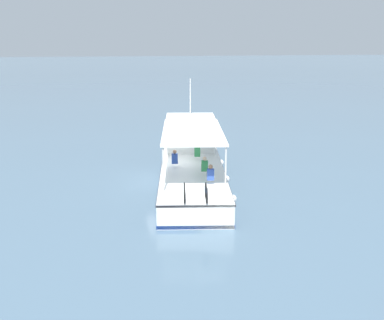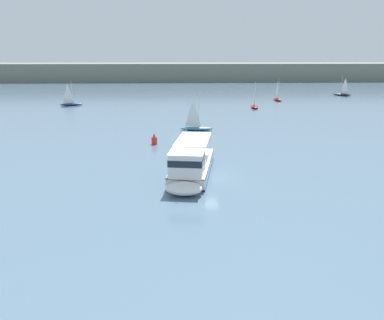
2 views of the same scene
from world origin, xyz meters
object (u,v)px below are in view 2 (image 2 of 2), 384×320
object	(u,v)px
sailboat_horizon_east	(255,105)
sailboat_near_port	(196,127)
sailboat_mid_channel	(277,98)
sailboat_off_bow	(342,94)
sailboat_far_right	(71,103)
ferry_main	(191,167)
channel_buoy	(154,140)

from	to	relation	value
sailboat_horizon_east	sailboat_near_port	bearing A→B (deg)	-118.69
sailboat_near_port	sailboat_mid_channel	bearing A→B (deg)	60.19
sailboat_near_port	sailboat_off_bow	size ratio (longest dim) A/B	1.00
sailboat_near_port	sailboat_far_right	bearing A→B (deg)	130.59
ferry_main	channel_buoy	distance (m)	14.61
sailboat_mid_channel	channel_buoy	xyz separation A→B (m)	(-27.36, -46.64, 0.03)
ferry_main	sailboat_far_right	distance (m)	58.10
ferry_main	sailboat_horizon_east	xyz separation A→B (m)	(15.19, 47.49, -0.47)
sailboat_mid_channel	sailboat_far_right	size ratio (longest dim) A/B	1.00
sailboat_horizon_east	sailboat_far_right	distance (m)	39.50
sailboat_mid_channel	sailboat_far_right	world-z (taller)	same
sailboat_off_bow	channel_buoy	xyz separation A→B (m)	(-47.78, -57.48, 0.03)
sailboat_mid_channel	sailboat_off_bow	distance (m)	23.12
sailboat_mid_channel	ferry_main	bearing A→B (deg)	-111.06
sailboat_far_right	channel_buoy	bearing A→B (deg)	-62.83
sailboat_off_bow	sailboat_far_right	world-z (taller)	same
ferry_main	sailboat_mid_channel	xyz separation A→B (m)	(23.38, 60.70, -0.47)
sailboat_horizon_east	channel_buoy	world-z (taller)	sailboat_horizon_east
ferry_main	sailboat_mid_channel	distance (m)	65.04
sailboat_off_bow	sailboat_far_right	xyz separation A→B (m)	(-67.74, -18.60, 0.00)
ferry_main	sailboat_far_right	size ratio (longest dim) A/B	2.41
sailboat_off_bow	ferry_main	bearing A→B (deg)	-121.48
ferry_main	sailboat_horizon_east	size ratio (longest dim) A/B	2.41
sailboat_mid_channel	sailboat_horizon_east	bearing A→B (deg)	-121.81
channel_buoy	sailboat_off_bow	bearing A→B (deg)	50.26
sailboat_near_port	sailboat_mid_channel	xyz separation A→B (m)	(21.63, 37.75, 0.00)
sailboat_horizon_east	sailboat_far_right	size ratio (longest dim) A/B	1.00
sailboat_off_bow	channel_buoy	size ratio (longest dim) A/B	3.86
sailboat_horizon_east	channel_buoy	distance (m)	38.55
sailboat_off_bow	sailboat_horizon_east	xyz separation A→B (m)	(-28.61, -24.04, 0.00)
sailboat_near_port	sailboat_far_right	size ratio (longest dim) A/B	1.00
sailboat_far_right	channel_buoy	xyz separation A→B (m)	(19.96, -38.88, 0.03)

